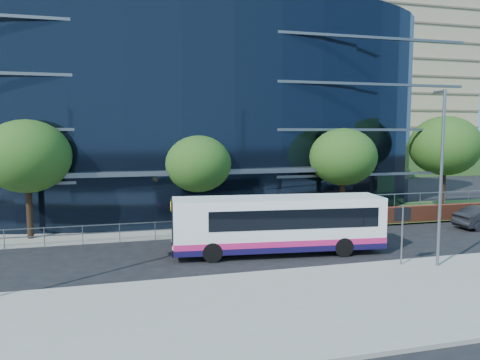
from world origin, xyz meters
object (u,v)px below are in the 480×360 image
object	(u,v)px
street_sign	(402,222)
tree_dist_f	(434,145)
tree_far_c	(343,157)
tree_far_b	(198,164)
streetlight_east	(441,173)
tree_far_a	(27,156)
city_bus	(280,224)
tree_far_d	(445,146)
tree_dist_e	(348,144)

from	to	relation	value
street_sign	tree_dist_f	bearing A→B (deg)	50.84
street_sign	tree_far_c	xyz separation A→B (m)	(2.50, 10.59, 2.39)
tree_far_b	streetlight_east	distance (m)	14.74
tree_far_a	city_bus	distance (m)	14.97
tree_far_a	city_bus	size ratio (longest dim) A/B	0.63
tree_far_d	tree_far_a	bearing A→B (deg)	-178.03
street_sign	tree_dist_e	bearing A→B (deg)	64.88
tree_far_d	tree_dist_e	world-z (taller)	tree_far_d
tree_far_d	city_bus	distance (m)	18.19
tree_dist_e	street_sign	bearing A→B (deg)	-115.12
tree_far_d	tree_dist_e	size ratio (longest dim) A/B	1.14
city_bus	tree_far_c	bearing A→B (deg)	49.93
tree_far_b	streetlight_east	size ratio (longest dim) A/B	0.76
tree_dist_e	tree_far_d	bearing A→B (deg)	-104.93
tree_dist_e	tree_dist_f	xyz separation A→B (m)	(16.00, 2.00, -0.33)
tree_far_d	streetlight_east	bearing A→B (deg)	-129.40
street_sign	tree_far_c	size ratio (longest dim) A/B	0.43
tree_far_a	tree_dist_e	distance (m)	48.27
city_bus	tree_far_d	bearing A→B (deg)	31.98
tree_far_b	tree_dist_e	xyz separation A→B (m)	(27.00, 30.50, 0.33)
tree_far_d	streetlight_east	size ratio (longest dim) A/B	0.93
street_sign	tree_dist_f	xyz separation A→B (m)	(35.50, 43.59, 2.06)
tree_far_c	tree_dist_f	xyz separation A→B (m)	(33.00, 33.00, -0.33)
street_sign	tree_far_d	bearing A→B (deg)	45.22
streetlight_east	city_bus	size ratio (longest dim) A/B	0.73
tree_far_d	city_bus	world-z (taller)	tree_far_d
tree_dist_e	streetlight_east	xyz separation A→B (m)	(-18.00, -42.17, -0.10)
tree_far_a	tree_dist_e	xyz separation A→B (m)	(37.00, 31.00, -0.33)
tree_dist_e	streetlight_east	distance (m)	45.85
tree_far_a	tree_far_c	bearing A→B (deg)	0.00
tree_dist_f	city_bus	xyz separation A→B (m)	(-40.05, -39.74, -2.66)
tree_dist_f	streetlight_east	xyz separation A→B (m)	(-34.00, -44.17, 0.23)
tree_far_c	tree_dist_f	distance (m)	46.67
streetlight_east	city_bus	xyz separation A→B (m)	(-6.05, 4.44, -2.89)
tree_far_c	city_bus	size ratio (longest dim) A/B	0.59
streetlight_east	tree_dist_f	bearing A→B (deg)	52.42
street_sign	tree_dist_f	world-z (taller)	tree_dist_f
street_sign	streetlight_east	distance (m)	2.80
tree_far_a	streetlight_east	xyz separation A→B (m)	(19.00, -11.17, -0.42)
tree_far_c	tree_dist_e	xyz separation A→B (m)	(17.00, 31.00, 0.00)
tree_far_a	city_bus	xyz separation A→B (m)	(12.95, -6.74, -3.31)
tree_far_a	tree_far_b	distance (m)	10.03
tree_dist_f	tree_far_c	bearing A→B (deg)	-135.00
tree_far_d	tree_far_b	bearing A→B (deg)	-178.49
city_bus	tree_dist_f	bearing A→B (deg)	51.02
street_sign	tree_dist_e	xyz separation A→B (m)	(19.50, 41.59, 2.39)
tree_far_c	tree_dist_e	distance (m)	35.36
city_bus	tree_far_b	bearing A→B (deg)	118.39
tree_far_d	street_sign	bearing A→B (deg)	-134.78
tree_far_a	tree_far_d	bearing A→B (deg)	1.97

